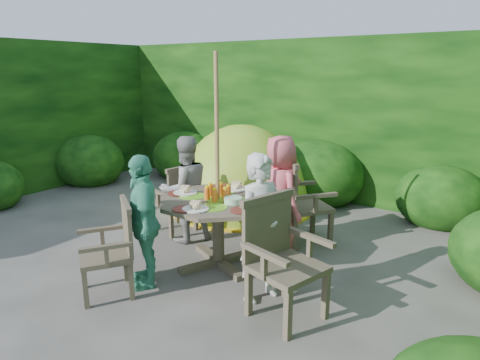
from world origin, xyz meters
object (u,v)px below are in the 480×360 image
Objects in this scene: patio_table at (218,209)px; garden_chair_left at (177,198)px; garden_chair_front at (113,248)px; child_left at (185,189)px; garden_chair_back at (298,201)px; child_back at (280,194)px; parasol_pole at (217,164)px; garden_chair_right at (280,256)px; child_front at (144,221)px; child_right at (262,228)px; dome_tent at (241,207)px.

patio_table is 1.12m from garden_chair_left.
child_left is at bearing 136.46° from garden_chair_front.
garden_chair_back reaches higher than patio_table.
patio_table is 1.68× the size of garden_chair_back.
child_back reaches higher than garden_chair_left.
parasol_pole is 1.65× the size of child_back.
child_left is (-0.74, 0.32, 0.02)m from patio_table.
patio_table is 0.48m from parasol_pole.
garden_chair_right reaches higher than garden_chair_left.
garden_chair_right is 1.15× the size of garden_chair_left.
child_front reaches higher than garden_chair_back.
garden_chair_right is at bearing -23.92° from patio_table.
parasol_pole is (-0.00, 0.00, 0.48)m from patio_table.
garden_chair_back is (0.41, 1.02, -0.09)m from patio_table.
garden_chair_front is 0.63× the size of child_right.
garden_chair_back is at bearing 29.94° from child_right.
dome_tent reaches higher than garden_chair_front.
child_front reaches higher than garden_chair_front.
child_right is (-0.27, 0.13, 0.15)m from garden_chair_right.
child_back is at bearing 108.93° from garden_chair_back.
parasol_pole is 1.24m from garden_chair_back.
child_back is (-0.69, 1.18, 0.14)m from garden_chair_right.
parasol_pole reaches higher than child_back.
garden_chair_right is 1.54m from garden_chair_front.
garden_chair_right is at bearing 74.99° from garden_chair_left.
garden_chair_left is (-1.01, 0.45, -0.16)m from patio_table.
garden_chair_back is at bearing 67.96° from parasol_pole.
child_right is 1.60m from child_left.
garden_chair_back is at bearing -9.22° from dome_tent.
garden_chair_left is 0.32× the size of dome_tent.
garden_chair_front is 0.36m from child_front.
child_front is (-0.32, -0.73, 0.02)m from patio_table.
garden_chair_front is 0.32× the size of dome_tent.
garden_chair_front is at bearing -112.75° from patio_table.
dome_tent is (-0.95, 1.77, -0.62)m from patio_table.
garden_chair_front is (-0.43, -1.02, -0.17)m from patio_table.
child_back is at bearing 107.34° from child_front.
child_back is at bearing 66.80° from parasol_pole.
garden_chair_left is 0.36m from child_left.
garden_chair_back reaches higher than garden_chair_front.
dome_tent is at bearing 118.17° from patio_table.
child_left reaches higher than patio_table.
parasol_pole is at bearing 98.00° from child_back.
patio_table is 1.24× the size of child_right.
child_front is (0.11, 0.29, 0.19)m from garden_chair_front.
garden_chair_left is 0.66× the size of child_front.
garden_chair_right is 1.90m from child_left.
garden_chair_left is at bearing 82.48° from child_right.
child_front reaches higher than garden_chair_right.
dome_tent is (-0.21, 1.45, -0.64)m from child_left.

